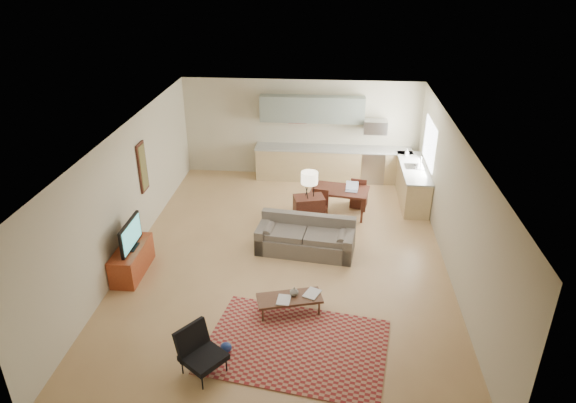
# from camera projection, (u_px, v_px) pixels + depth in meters

# --- Properties ---
(room) EXTENTS (9.00, 9.00, 9.00)m
(room) POSITION_uv_depth(u_px,v_px,m) (287.00, 199.00, 10.14)
(room) COLOR #AB8354
(room) RESTS_ON ground
(kitchen_counter_back) EXTENTS (4.26, 0.64, 0.92)m
(kitchen_counter_back) POSITION_uv_depth(u_px,v_px,m) (332.00, 164.00, 14.20)
(kitchen_counter_back) COLOR tan
(kitchen_counter_back) RESTS_ON ground
(kitchen_counter_right) EXTENTS (0.64, 2.26, 0.92)m
(kitchen_counter_right) POSITION_uv_depth(u_px,v_px,m) (412.00, 184.00, 12.99)
(kitchen_counter_right) COLOR tan
(kitchen_counter_right) RESTS_ON ground
(kitchen_range) EXTENTS (0.62, 0.62, 0.90)m
(kitchen_range) POSITION_uv_depth(u_px,v_px,m) (372.00, 165.00, 14.12)
(kitchen_range) COLOR #A5A8AD
(kitchen_range) RESTS_ON ground
(kitchen_microwave) EXTENTS (0.62, 0.40, 0.35)m
(kitchen_microwave) POSITION_uv_depth(u_px,v_px,m) (375.00, 127.00, 13.65)
(kitchen_microwave) COLOR #A5A8AD
(kitchen_microwave) RESTS_ON room
(upper_cabinets) EXTENTS (2.80, 0.34, 0.70)m
(upper_cabinets) POSITION_uv_depth(u_px,v_px,m) (312.00, 109.00, 13.72)
(upper_cabinets) COLOR gray
(upper_cabinets) RESTS_ON room
(window_right) EXTENTS (0.02, 1.40, 1.05)m
(window_right) POSITION_uv_depth(u_px,v_px,m) (430.00, 143.00, 12.48)
(window_right) COLOR white
(window_right) RESTS_ON room
(wall_art_left) EXTENTS (0.06, 0.42, 1.10)m
(wall_art_left) POSITION_uv_depth(u_px,v_px,m) (143.00, 167.00, 11.10)
(wall_art_left) COLOR olive
(wall_art_left) RESTS_ON room
(triptych) EXTENTS (1.70, 0.04, 0.50)m
(triptych) POSITION_uv_depth(u_px,v_px,m) (298.00, 115.00, 13.97)
(triptych) COLOR beige
(triptych) RESTS_ON room
(rug) EXTENTS (3.16, 2.43, 0.02)m
(rug) POSITION_uv_depth(u_px,v_px,m) (296.00, 346.00, 8.31)
(rug) COLOR maroon
(rug) RESTS_ON floor
(sofa) EXTENTS (2.22, 1.18, 0.74)m
(sofa) POSITION_uv_depth(u_px,v_px,m) (306.00, 236.00, 10.78)
(sofa) COLOR #5B5349
(sofa) RESTS_ON floor
(coffee_table) EXTENTS (1.21, 0.74, 0.34)m
(coffee_table) POSITION_uv_depth(u_px,v_px,m) (289.00, 305.00, 9.01)
(coffee_table) COLOR #482C1C
(coffee_table) RESTS_ON floor
(book_a) EXTENTS (0.27, 0.34, 0.03)m
(book_a) POSITION_uv_depth(u_px,v_px,m) (277.00, 299.00, 8.85)
(book_a) COLOR maroon
(book_a) RESTS_ON coffee_table
(book_b) EXTENTS (0.48, 0.51, 0.02)m
(book_b) POSITION_uv_depth(u_px,v_px,m) (306.00, 292.00, 9.06)
(book_b) COLOR navy
(book_b) RESTS_ON coffee_table
(vase) EXTENTS (0.22, 0.22, 0.16)m
(vase) POSITION_uv_depth(u_px,v_px,m) (294.00, 291.00, 8.95)
(vase) COLOR black
(vase) RESTS_ON coffee_table
(armchair) EXTENTS (0.92, 0.92, 0.75)m
(armchair) POSITION_uv_depth(u_px,v_px,m) (203.00, 354.00, 7.63)
(armchair) COLOR black
(armchair) RESTS_ON floor
(tv_credenza) EXTENTS (0.48, 1.25, 0.58)m
(tv_credenza) POSITION_uv_depth(u_px,v_px,m) (132.00, 260.00, 10.09)
(tv_credenza) COLOR maroon
(tv_credenza) RESTS_ON floor
(tv) EXTENTS (0.10, 0.96, 0.58)m
(tv) POSITION_uv_depth(u_px,v_px,m) (130.00, 235.00, 9.84)
(tv) COLOR black
(tv) RESTS_ON tv_credenza
(console_table) EXTENTS (0.76, 0.60, 0.78)m
(console_table) POSITION_uv_depth(u_px,v_px,m) (309.00, 212.00, 11.72)
(console_table) COLOR #381810
(console_table) RESTS_ON floor
(table_lamp) EXTENTS (0.46, 0.46, 0.62)m
(table_lamp) POSITION_uv_depth(u_px,v_px,m) (309.00, 184.00, 11.41)
(table_lamp) COLOR beige
(table_lamp) RESTS_ON console_table
(dining_table) EXTENTS (1.44, 0.98, 0.68)m
(dining_table) POSITION_uv_depth(u_px,v_px,m) (339.00, 202.00, 12.32)
(dining_table) COLOR #381810
(dining_table) RESTS_ON floor
(dining_chair_near) EXTENTS (0.46, 0.47, 0.81)m
(dining_chair_near) POSITION_uv_depth(u_px,v_px,m) (318.00, 208.00, 11.88)
(dining_chair_near) COLOR #381810
(dining_chair_near) RESTS_ON floor
(dining_chair_far) EXTENTS (0.47, 0.48, 0.81)m
(dining_chair_far) POSITION_uv_depth(u_px,v_px,m) (359.00, 191.00, 12.70)
(dining_chair_far) COLOR #381810
(dining_chair_far) RESTS_ON floor
(laptop) EXTENTS (0.31, 0.25, 0.21)m
(laptop) POSITION_uv_depth(u_px,v_px,m) (352.00, 187.00, 12.03)
(laptop) COLOR #A5A8AD
(laptop) RESTS_ON dining_table
(soap_bottle) EXTENTS (0.10, 0.10, 0.19)m
(soap_bottle) POSITION_uv_depth(u_px,v_px,m) (407.00, 152.00, 13.42)
(soap_bottle) COLOR beige
(soap_bottle) RESTS_ON kitchen_counter_right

